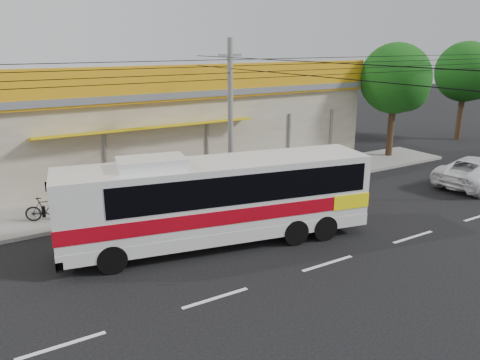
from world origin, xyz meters
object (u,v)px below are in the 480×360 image
object	(u,v)px
white_car	(479,172)
tree_far	(467,74)
motorbike_dark	(46,209)
motorbike_red	(99,195)
utility_pole	(230,68)
coach_bus	(223,195)
tree_near	(398,81)

from	to	relation	value
white_car	tree_far	bearing A→B (deg)	-57.78
motorbike_dark	white_car	distance (m)	19.49
motorbike_red	white_car	distance (m)	17.66
motorbike_red	white_car	bearing A→B (deg)	-133.90
motorbike_red	utility_pole	xyz separation A→B (m)	(5.15, -2.05, 5.07)
coach_bus	tree_near	world-z (taller)	tree_near
utility_pole	tree_near	distance (m)	12.54
white_car	motorbike_dark	bearing A→B (deg)	67.41
utility_pole	tree_far	world-z (taller)	utility_pole
coach_bus	tree_near	distance (m)	16.05
utility_pole	tree_near	bearing A→B (deg)	9.31
motorbike_red	tree_near	distance (m)	17.92
motorbike_dark	white_car	bearing A→B (deg)	-87.38
coach_bus	utility_pole	size ratio (longest dim) A/B	0.31
motorbike_red	motorbike_dark	world-z (taller)	motorbike_dark
coach_bus	utility_pole	distance (m)	5.89
tree_near	motorbike_red	bearing A→B (deg)	179.89
coach_bus	white_car	distance (m)	13.84
motorbike_red	utility_pole	bearing A→B (deg)	-134.98
tree_near	utility_pole	bearing A→B (deg)	-170.69
motorbike_red	tree_far	xyz separation A→B (m)	(25.94, 1.23, 4.00)
motorbike_dark	white_car	world-z (taller)	white_car
coach_bus	motorbike_dark	xyz separation A→B (m)	(-4.90, 4.98, -1.11)
white_car	tree_near	distance (m)	7.35
coach_bus	motorbike_dark	size ratio (longest dim) A/B	6.92
tree_near	tree_far	distance (m)	8.55
motorbike_red	motorbike_dark	xyz separation A→B (m)	(-2.17, -0.73, 0.03)
tree_near	tree_far	xyz separation A→B (m)	(8.46, 1.26, 0.05)
coach_bus	white_car	bearing A→B (deg)	9.05
coach_bus	white_car	xyz separation A→B (m)	(13.80, -0.53, -1.02)
utility_pole	tree_far	xyz separation A→B (m)	(20.79, 3.28, -1.07)
coach_bus	motorbike_red	world-z (taller)	coach_bus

